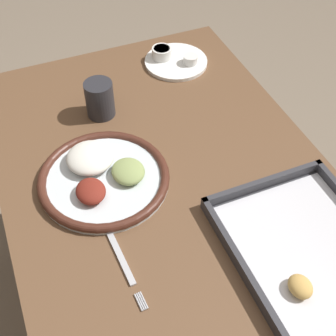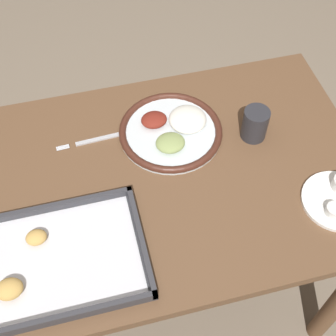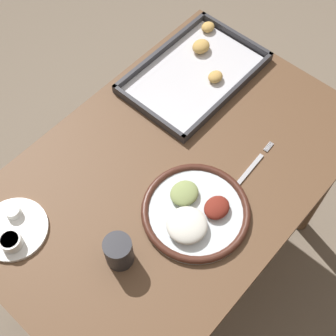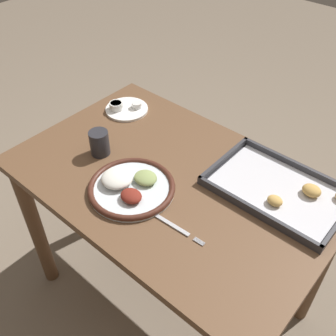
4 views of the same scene
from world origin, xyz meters
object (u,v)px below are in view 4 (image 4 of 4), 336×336
Objects in this scene: fork at (171,225)px; saucer_plate at (125,108)px; dinner_plate at (130,186)px; baking_tray at (281,190)px; drinking_cup at (99,143)px.

fork is 1.22× the size of saucer_plate.
dinner_plate is 0.66× the size of baking_tray.
saucer_plate is 1.90× the size of drinking_cup.
dinner_plate is 0.46m from saucer_plate.
baking_tray is (0.38, 0.31, -0.00)m from dinner_plate.
fork is at bearing -12.04° from drinking_cup.
saucer_plate is (-0.54, 0.34, 0.01)m from fork.
dinner_plate is at bearing -140.43° from baking_tray.
dinner_plate is 0.22m from drinking_cup.
drinking_cup is at bearing 164.09° from dinner_plate.
drinking_cup reaches higher than dinner_plate.
fork is 0.42m from drinking_cup.
drinking_cup is (0.13, -0.25, 0.03)m from saucer_plate.
baking_tray is (0.18, 0.34, 0.01)m from fork.
baking_tray is at bearing 39.57° from dinner_plate.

